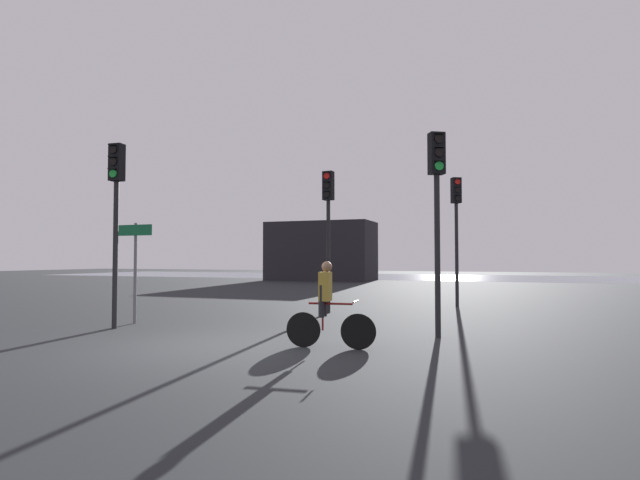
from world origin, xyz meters
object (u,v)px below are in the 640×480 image
at_px(traffic_light_far_right, 456,217).
at_px(cyclist, 327,304).
at_px(traffic_light_center, 328,214).
at_px(direction_sign_post, 135,258).
at_px(traffic_light_near_left, 116,200).
at_px(traffic_light_near_right, 437,194).
at_px(distant_building, 321,251).

height_order(traffic_light_far_right, cyclist, traffic_light_far_right).
relative_size(traffic_light_center, direction_sign_post, 1.69).
xyz_separation_m(traffic_light_near_left, cyclist, (5.65, -0.69, -2.27)).
bearing_deg(traffic_light_center, traffic_light_near_left, 58.22).
height_order(traffic_light_near_right, cyclist, traffic_light_near_right).
bearing_deg(distant_building, cyclist, -69.52).
xyz_separation_m(distant_building, traffic_light_far_right, (11.92, -18.57, 0.87)).
relative_size(distant_building, traffic_light_near_right, 1.86).
bearing_deg(distant_building, traffic_light_far_right, -57.29).
distance_m(traffic_light_center, traffic_light_near_right, 5.34).
xyz_separation_m(traffic_light_center, direction_sign_post, (-3.85, -4.15, -1.36)).
bearing_deg(cyclist, traffic_light_center, -166.99).
xyz_separation_m(traffic_light_far_right, traffic_light_center, (-3.56, -3.46, -0.08)).
height_order(distant_building, cyclist, distant_building).
height_order(distant_building, traffic_light_far_right, distant_building).
bearing_deg(traffic_light_near_right, traffic_light_near_left, -20.23).
distance_m(traffic_light_near_left, cyclist, 6.13).
bearing_deg(direction_sign_post, traffic_light_center, -132.12).
bearing_deg(traffic_light_far_right, direction_sign_post, 16.73).
bearing_deg(traffic_light_near_right, traffic_light_center, -74.98).
bearing_deg(traffic_light_near_left, traffic_light_center, -130.73).
distance_m(traffic_light_near_left, direction_sign_post, 1.68).
bearing_deg(distant_building, traffic_light_near_left, -80.10).
xyz_separation_m(distant_building, cyclist, (10.38, -27.79, -1.45)).
distance_m(distant_building, traffic_light_center, 23.57).
bearing_deg(cyclist, traffic_light_near_left, -103.20).
bearing_deg(traffic_light_near_left, cyclist, 167.98).
xyz_separation_m(distant_building, traffic_light_center, (8.37, -22.03, 0.79)).
distance_m(traffic_light_far_right, traffic_light_near_left, 11.16).
xyz_separation_m(distant_building, traffic_light_near_right, (12.16, -25.78, 0.77)).
bearing_deg(cyclist, direction_sign_post, -111.60).
distance_m(traffic_light_far_right, traffic_light_near_right, 7.22).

